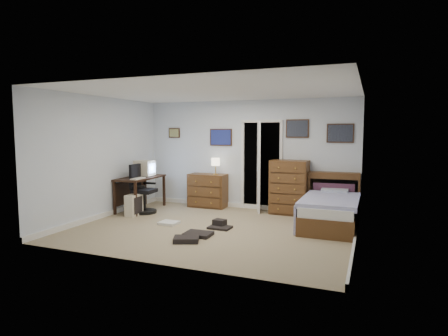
# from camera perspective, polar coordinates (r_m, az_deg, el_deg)

# --- Properties ---
(floor) EXTENTS (5.00, 4.00, 0.02)m
(floor) POSITION_cam_1_polar(r_m,az_deg,el_deg) (7.01, -1.67, -9.26)
(floor) COLOR gray
(floor) RESTS_ON ground
(computer_desk) EXTENTS (0.65, 1.33, 0.76)m
(computer_desk) POSITION_cam_1_polar(r_m,az_deg,el_deg) (8.78, -13.11, -2.43)
(computer_desk) COLOR black
(computer_desk) RESTS_ON floor
(crt_monitor) EXTENTS (0.41, 0.38, 0.36)m
(crt_monitor) POSITION_cam_1_polar(r_m,az_deg,el_deg) (8.81, -11.99, -0.02)
(crt_monitor) COLOR beige
(crt_monitor) RESTS_ON computer_desk
(keyboard) EXTENTS (0.17, 0.41, 0.02)m
(keyboard) POSITION_cam_1_polar(r_m,az_deg,el_deg) (8.32, -12.97, -1.57)
(keyboard) COLOR beige
(keyboard) RESTS_ON computer_desk
(pc_tower) EXTENTS (0.22, 0.43, 0.45)m
(pc_tower) POSITION_cam_1_polar(r_m,az_deg,el_deg) (8.24, -13.55, -5.48)
(pc_tower) COLOR beige
(pc_tower) RESTS_ON floor
(office_chair) EXTENTS (0.56, 0.56, 1.07)m
(office_chair) POSITION_cam_1_polar(r_m,az_deg,el_deg) (8.43, -12.40, -3.91)
(office_chair) COLOR black
(office_chair) RESTS_ON floor
(media_stack) EXTENTS (0.15, 0.15, 0.72)m
(media_stack) POSITION_cam_1_polar(r_m,az_deg,el_deg) (9.93, -8.88, -2.73)
(media_stack) COLOR maroon
(media_stack) RESTS_ON floor
(low_dresser) EXTENTS (0.89, 0.46, 0.79)m
(low_dresser) POSITION_cam_1_polar(r_m,az_deg,el_deg) (8.87, -2.48, -3.45)
(low_dresser) COLOR brown
(low_dresser) RESTS_ON floor
(table_lamp) EXTENTS (0.20, 0.20, 0.38)m
(table_lamp) POSITION_cam_1_polar(r_m,az_deg,el_deg) (8.71, -1.30, 0.86)
(table_lamp) COLOR gold
(table_lamp) RESTS_ON low_dresser
(doorway) EXTENTS (0.96, 1.12, 2.05)m
(doorway) POSITION_cam_1_polar(r_m,az_deg,el_deg) (8.84, 6.24, 0.47)
(doorway) COLOR black
(doorway) RESTS_ON floor
(tall_dresser) EXTENTS (0.81, 0.49, 1.17)m
(tall_dresser) POSITION_cam_1_polar(r_m,az_deg,el_deg) (8.23, 9.92, -2.90)
(tall_dresser) COLOR brown
(tall_dresser) RESTS_ON floor
(headboard_bookcase) EXTENTS (1.05, 0.33, 0.94)m
(headboard_bookcase) POSITION_cam_1_polar(r_m,az_deg,el_deg) (8.21, 16.36, -3.68)
(headboard_bookcase) COLOR brown
(headboard_bookcase) RESTS_ON floor
(bed) EXTENTS (1.03, 1.89, 0.62)m
(bed) POSITION_cam_1_polar(r_m,az_deg,el_deg) (7.35, 15.83, -6.35)
(bed) COLOR brown
(bed) RESTS_ON floor
(wall_posters) EXTENTS (4.38, 0.04, 0.60)m
(wall_posters) POSITION_cam_1_polar(r_m,az_deg,el_deg) (8.47, 7.21, 5.28)
(wall_posters) COLOR #331E11
(wall_posters) RESTS_ON floor
(floor_clutter) EXTENTS (1.43, 1.41, 0.14)m
(floor_clutter) POSITION_cam_1_polar(r_m,az_deg,el_deg) (6.72, -4.12, -9.51)
(floor_clutter) COLOR silver
(floor_clutter) RESTS_ON floor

